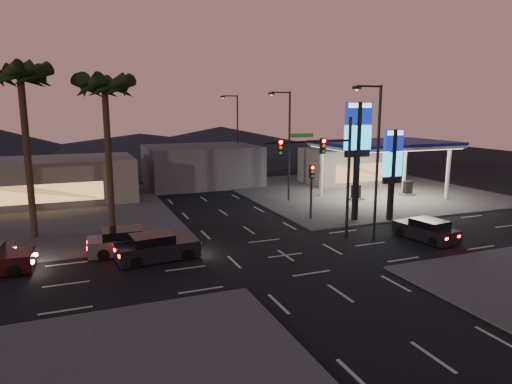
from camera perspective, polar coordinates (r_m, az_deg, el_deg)
name	(u,v)px	position (r m, az deg, el deg)	size (l,w,h in m)	color
ground	(285,255)	(27.26, 3.69, -7.91)	(140.00, 140.00, 0.00)	black
corner_lot_ne	(358,191)	(48.56, 12.64, 0.15)	(24.00, 24.00, 0.12)	#47443F
corner_lot_nw	(13,218)	(40.50, -28.13, -2.92)	(24.00, 24.00, 0.12)	#47443F
gas_station	(385,145)	(44.71, 15.80, 5.62)	(12.20, 8.20, 5.47)	silver
convenience_store	(348,166)	(53.47, 11.47, 3.24)	(10.00, 6.00, 4.00)	#726B5B
pylon_sign_tall	(358,138)	(34.97, 12.60, 6.65)	(2.20, 0.35, 9.00)	black
pylon_sign_short	(393,161)	(35.80, 16.70, 3.76)	(1.60, 0.35, 7.00)	black
traffic_signal_mast	(326,161)	(29.58, 8.74, 3.84)	(6.10, 0.39, 8.00)	black
pedestal_signal	(311,183)	(35.05, 6.95, 1.12)	(0.32, 0.39, 4.30)	black
streetlight_near	(375,153)	(30.38, 14.67, 4.73)	(2.14, 0.25, 10.00)	black
streetlight_mid	(287,140)	(41.52, 3.93, 6.52)	(2.14, 0.25, 10.00)	black
streetlight_far	(236,132)	(54.44, -2.53, 7.50)	(2.14, 0.25, 10.00)	black
palm_a	(105,95)	(32.88, -18.37, 11.44)	(4.41, 4.41, 10.86)	black
palm_b	(21,85)	(32.94, -27.31, 11.75)	(4.41, 4.41, 11.46)	black
building_far_west	(43,181)	(45.86, -25.10, 1.26)	(16.00, 8.00, 4.00)	#726B5B
building_far_mid	(202,165)	(51.44, -6.81, 3.32)	(12.00, 9.00, 4.40)	#4C4C51
hill_right	(221,140)	(87.54, -4.41, 6.53)	(50.00, 50.00, 5.00)	black
hill_center	(141,145)	(84.31, -14.22, 5.74)	(60.00, 60.00, 4.00)	black
car_lane_a_front	(156,248)	(26.86, -12.34, -6.83)	(4.84, 2.38, 1.53)	black
car_lane_b_front	(127,242)	(28.44, -15.84, -6.01)	(4.77, 2.13, 1.53)	#545456
suv_station	(426,230)	(32.13, 20.51, -4.49)	(2.29, 4.41, 1.41)	black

